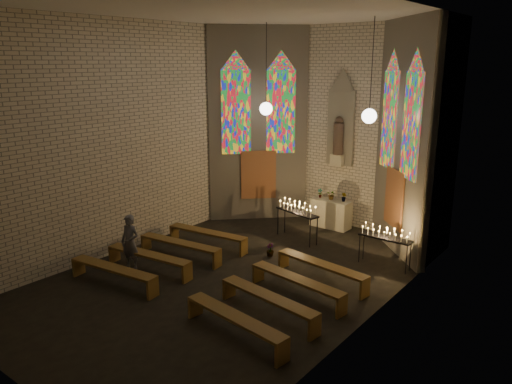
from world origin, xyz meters
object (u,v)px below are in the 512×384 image
(altar, at_px, (331,214))
(aisle_flower_pot, at_px, (270,250))
(votive_stand_left, at_px, (297,209))
(visitor, at_px, (130,242))
(votive_stand_right, at_px, (385,235))

(altar, xyz_separation_m, aisle_flower_pot, (-0.06, -3.57, -0.30))
(aisle_flower_pot, distance_m, votive_stand_left, 1.92)
(altar, distance_m, votive_stand_left, 1.94)
(altar, relative_size, visitor, 0.87)
(aisle_flower_pot, xyz_separation_m, votive_stand_right, (3.06, 1.39, 0.76))
(altar, xyz_separation_m, votive_stand_left, (-0.22, -1.85, 0.55))
(altar, relative_size, votive_stand_left, 0.82)
(votive_stand_right, relative_size, visitor, 0.95)
(altar, height_order, visitor, visitor)
(aisle_flower_pot, xyz_separation_m, votive_stand_left, (-0.16, 1.72, 0.85))
(votive_stand_right, distance_m, visitor, 7.27)
(aisle_flower_pot, distance_m, votive_stand_right, 3.45)
(altar, distance_m, visitor, 7.27)
(altar, relative_size, votive_stand_right, 0.92)
(aisle_flower_pot, bearing_deg, votive_stand_right, 24.36)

